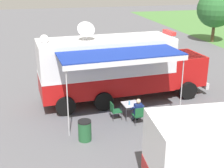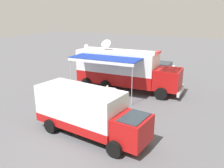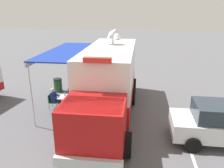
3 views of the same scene
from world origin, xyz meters
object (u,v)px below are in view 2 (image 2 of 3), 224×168
Objects in this scene: car_behind_truck at (163,70)px; trash_bin at (73,93)px; command_truck at (125,69)px; support_truck at (87,112)px; folding_table at (110,90)px; folding_chair_beside_table at (101,90)px; folding_chair_at_table at (107,94)px; seated_responder at (108,92)px; water_bottle at (108,88)px.

trash_bin is at bearing -25.80° from car_behind_truck.
support_truck is at bearing 12.54° from command_truck.
command_truck is at bearing -19.83° from car_behind_truck.
folding_chair_beside_table reaches higher than folding_table.
folding_table is 0.98× the size of folding_chair_at_table.
support_truck is at bearing 18.10° from folding_table.
seated_responder is 0.18× the size of support_truck.
seated_responder is (0.61, 0.14, -0.02)m from folding_table.
support_truck is (5.39, 1.83, 0.73)m from seated_responder.
folding_table is at bearing 91.22° from folding_chair_beside_table.
command_truck is 3.56m from folding_chair_at_table.
support_truck is at bearing 25.17° from folding_chair_beside_table.
command_truck is 3.01m from folding_chair_beside_table.
support_truck is 1.61× the size of car_behind_truck.
folding_chair_beside_table is 2.37m from trash_bin.
water_bottle is at bearing 82.27° from folding_chair_beside_table.
command_truck is 43.00× the size of water_bottle.
folding_chair_at_table is 0.13× the size of support_truck.
folding_table is 0.12× the size of support_truck.
command_truck is at bearing 175.64° from water_bottle.
folding_table is at bearing 122.96° from trash_bin.
water_bottle is 0.26× the size of folding_chair_beside_table.
seated_responder is 8.55m from car_behind_truck.
seated_responder is at bearing 58.98° from folding_chair_beside_table.
folding_table is (2.46, -0.08, -1.27)m from command_truck.
folding_table is 6.35m from support_truck.
folding_chair_beside_table is at bearing -88.78° from folding_table.
water_bottle is at bearing -160.54° from support_truck.
command_truck is at bearing 147.36° from trash_bin.
command_truck is 3.33m from seated_responder.
command_truck reaches higher than car_behind_truck.
folding_chair_beside_table is (-0.78, -1.00, 0.00)m from folding_chair_at_table.
trash_bin reaches higher than folding_chair_at_table.
water_bottle is (0.12, -0.12, 0.16)m from folding_table.
water_bottle is 2.91m from trash_bin.
folding_chair_beside_table is 0.70× the size of seated_responder.
folding_chair_beside_table is at bearing -20.56° from command_truck.
water_bottle is 0.81m from folding_chair_beside_table.
folding_table is 0.23m from water_bottle.
folding_chair_beside_table is 0.20× the size of car_behind_truck.
seated_responder is at bearing -176.15° from folding_chair_at_table.
water_bottle is at bearing -152.83° from seated_responder.
support_truck is (6.00, 1.96, 0.71)m from folding_table.
car_behind_truck reaches higher than folding_chair_at_table.
car_behind_truck reaches higher than seated_responder.
folding_chair_beside_table is at bearing -154.83° from support_truck.
command_truck is at bearing 178.14° from folding_table.
water_bottle is at bearing -158.70° from folding_chair_at_table.
support_truck is at bearing 19.21° from folding_chair_at_table.
command_truck is at bearing -178.94° from seated_responder.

